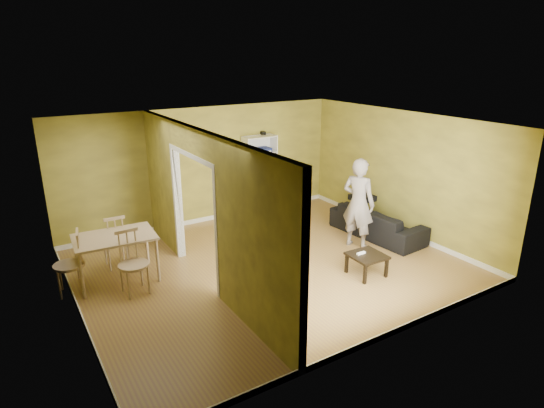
# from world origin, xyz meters

# --- Properties ---
(room_shell) EXTENTS (6.50, 6.50, 6.50)m
(room_shell) POSITION_xyz_m (0.00, 0.00, 1.30)
(room_shell) COLOR #8A603B
(room_shell) RESTS_ON ground
(partition) EXTENTS (0.22, 5.50, 2.60)m
(partition) POSITION_xyz_m (-1.20, 0.00, 1.30)
(partition) COLOR gold
(partition) RESTS_ON ground
(wall_speaker) EXTENTS (0.10, 0.10, 0.10)m
(wall_speaker) POSITION_xyz_m (1.50, 2.69, 1.90)
(wall_speaker) COLOR black
(wall_speaker) RESTS_ON room_shell
(sofa) EXTENTS (2.15, 1.05, 0.80)m
(sofa) POSITION_xyz_m (2.70, 0.01, 0.40)
(sofa) COLOR black
(sofa) RESTS_ON ground
(person) EXTENTS (0.94, 0.85, 2.13)m
(person) POSITION_xyz_m (1.96, -0.17, 1.06)
(person) COLOR slate
(person) RESTS_ON ground
(bookshelf) EXTENTS (0.79, 0.35, 1.88)m
(bookshelf) POSITION_xyz_m (1.32, 2.60, 0.94)
(bookshelf) COLOR white
(bookshelf) RESTS_ON ground
(paper_box_navy_a) EXTENTS (0.41, 0.27, 0.21)m
(paper_box_navy_a) POSITION_xyz_m (1.35, 2.56, 0.50)
(paper_box_navy_a) COLOR navy
(paper_box_navy_a) RESTS_ON bookshelf
(paper_box_teal) EXTENTS (0.43, 0.28, 0.22)m
(paper_box_teal) POSITION_xyz_m (1.29, 2.56, 0.88)
(paper_box_teal) COLOR #207369
(paper_box_teal) RESTS_ON bookshelf
(paper_box_navy_b) EXTENTS (0.45, 0.29, 0.23)m
(paper_box_navy_b) POSITION_xyz_m (1.34, 2.56, 1.25)
(paper_box_navy_b) COLOR navy
(paper_box_navy_b) RESTS_ON bookshelf
(paper_box_navy_c) EXTENTS (0.45, 0.29, 0.23)m
(paper_box_navy_c) POSITION_xyz_m (1.35, 2.56, 1.48)
(paper_box_navy_c) COLOR navy
(paper_box_navy_c) RESTS_ON bookshelf
(coffee_table) EXTENTS (0.58, 0.58, 0.39)m
(coffee_table) POSITION_xyz_m (1.27, -1.20, 0.33)
(coffee_table) COLOR black
(coffee_table) RESTS_ON ground
(game_controller) EXTENTS (0.17, 0.04, 0.03)m
(game_controller) POSITION_xyz_m (1.19, -1.13, 0.40)
(game_controller) COLOR white
(game_controller) RESTS_ON coffee_table
(dining_table) EXTENTS (1.30, 0.87, 0.81)m
(dining_table) POSITION_xyz_m (-2.46, 0.89, 0.73)
(dining_table) COLOR tan
(dining_table) RESTS_ON ground
(chair_left) EXTENTS (0.56, 0.56, 1.05)m
(chair_left) POSITION_xyz_m (-3.22, 0.84, 0.53)
(chair_left) COLOR tan
(chair_left) RESTS_ON ground
(chair_near) EXTENTS (0.51, 0.51, 1.05)m
(chair_near) POSITION_xyz_m (-2.34, 0.31, 0.52)
(chair_near) COLOR tan
(chair_near) RESTS_ON ground
(chair_far) EXTENTS (0.46, 0.46, 1.01)m
(chair_far) POSITION_xyz_m (-2.35, 1.46, 0.50)
(chair_far) COLOR tan
(chair_far) RESTS_ON ground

